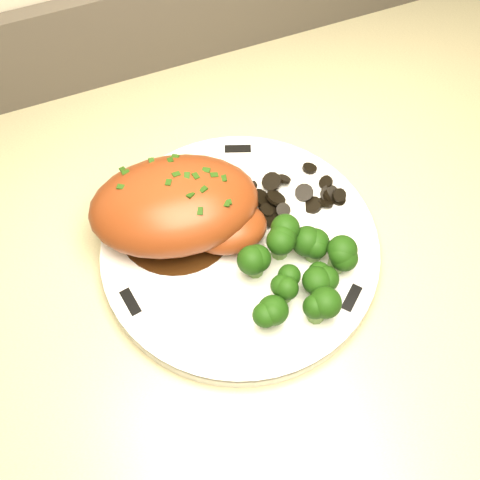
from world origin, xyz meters
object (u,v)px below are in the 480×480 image
object	(u,v)px
chicken_breast	(180,208)
plate	(240,249)
counter	(296,380)
broccoli_florets	(297,273)

from	to	relation	value
chicken_breast	plate	bearing A→B (deg)	-32.65
counter	broccoli_florets	bearing A→B (deg)	-148.90
plate	counter	bearing A→B (deg)	-14.22
plate	broccoli_florets	xyz separation A→B (m)	(0.04, -0.06, 0.03)
plate	chicken_breast	distance (m)	0.08
counter	broccoli_florets	distance (m)	0.52
counter	chicken_breast	xyz separation A→B (m)	(-0.14, 0.07, 0.53)
plate	broccoli_florets	size ratio (longest dim) A/B	2.53
plate	broccoli_florets	bearing A→B (deg)	-59.70
chicken_breast	counter	bearing A→B (deg)	-14.95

